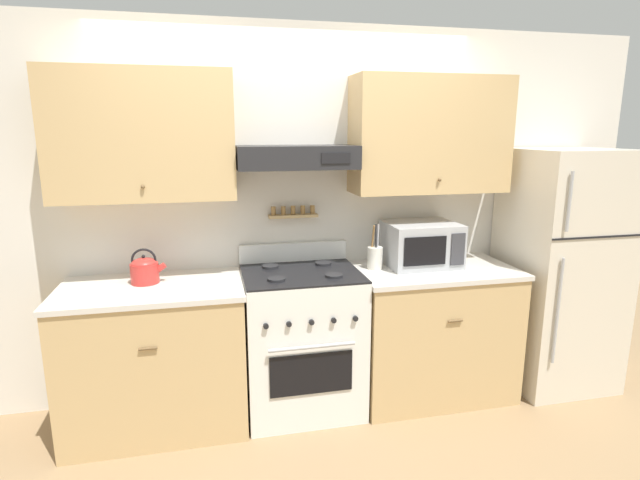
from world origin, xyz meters
name	(u,v)px	position (x,y,z in m)	size (l,w,h in m)	color
ground_plane	(313,435)	(0.00, 0.00, 0.00)	(16.00, 16.00, 0.00)	#937551
wall_back	(293,188)	(0.00, 0.64, 1.47)	(5.20, 0.46, 2.55)	silver
counter_left	(156,356)	(-0.93, 0.35, 0.47)	(1.10, 0.68, 0.93)	tan
counter_right	(431,331)	(0.93, 0.35, 0.47)	(1.10, 0.68, 0.93)	tan
stove_range	(302,340)	(0.00, 0.35, 0.48)	(0.76, 0.67, 1.08)	white
refrigerator	(559,269)	(1.91, 0.32, 0.86)	(0.72, 0.71, 1.73)	beige
tea_kettle	(145,270)	(-0.97, 0.42, 1.01)	(0.22, 0.17, 0.22)	red
microwave	(421,244)	(0.87, 0.44, 1.08)	(0.49, 0.41, 0.30)	#ADAFB5
utensil_crock	(375,257)	(0.53, 0.42, 1.01)	(0.10, 0.10, 0.31)	silver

